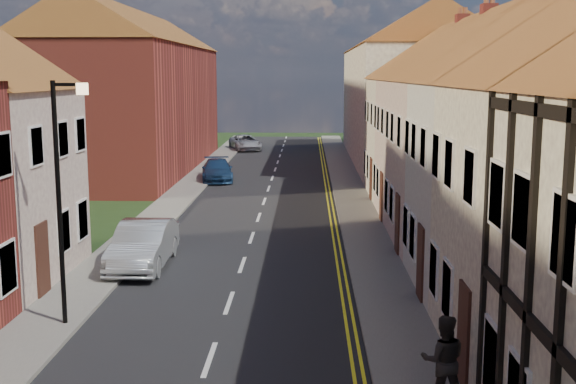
{
  "coord_description": "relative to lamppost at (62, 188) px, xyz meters",
  "views": [
    {
      "loc": [
        2.17,
        2.89,
        6.28
      ],
      "look_at": [
        1.48,
        27.25,
        2.26
      ],
      "focal_mm": 45.0,
      "sensor_mm": 36.0,
      "label": 1
    }
  ],
  "objects": [
    {
      "name": "road",
      "position": [
        3.81,
        10.0,
        -3.53
      ],
      "size": [
        7.0,
        90.0,
        0.02
      ],
      "primitive_type": "cube",
      "color": "black",
      "rests_on": "ground"
    },
    {
      "name": "car_mid",
      "position": [
        0.61,
        5.68,
        -2.79
      ],
      "size": [
        1.6,
        4.56,
        1.5
      ],
      "primitive_type": "imported",
      "rotation": [
        0.0,
        0.0,
        0.0
      ],
      "color": "#A5A9AD",
      "rests_on": "ground"
    },
    {
      "name": "cottage_r_white_far",
      "position": [
        13.11,
        14.3,
        0.94
      ],
      "size": [
        8.3,
        5.2,
        9.0
      ],
      "color": "beige",
      "rests_on": "ground"
    },
    {
      "name": "block_right_far",
      "position": [
        13.11,
        35.0,
        1.76
      ],
      "size": [
        8.3,
        24.2,
        10.5
      ],
      "color": "white",
      "rests_on": "ground"
    },
    {
      "name": "pavement_right",
      "position": [
        8.21,
        10.0,
        -3.48
      ],
      "size": [
        1.8,
        90.0,
        0.12
      ],
      "primitive_type": "cube",
      "color": "gray",
      "rests_on": "ground"
    },
    {
      "name": "block_left_far",
      "position": [
        -5.49,
        30.0,
        1.76
      ],
      "size": [
        8.3,
        24.2,
        10.5
      ],
      "color": "#97362C",
      "rests_on": "ground"
    },
    {
      "name": "car_distant",
      "position": [
        0.79,
        42.11,
        -2.91
      ],
      "size": [
        3.31,
        4.96,
        1.27
      ],
      "primitive_type": "imported",
      "rotation": [
        0.0,
        0.0,
        0.29
      ],
      "color": "#B3B5BC",
      "rests_on": "ground"
    },
    {
      "name": "cottage_r_cream_mid",
      "position": [
        13.11,
        3.5,
        0.94
      ],
      "size": [
        8.3,
        5.2,
        9.0
      ],
      "color": "silver",
      "rests_on": "ground"
    },
    {
      "name": "lamppost",
      "position": [
        0.0,
        0.0,
        0.0
      ],
      "size": [
        0.88,
        0.15,
        6.0
      ],
      "color": "black",
      "rests_on": "pavement_left"
    },
    {
      "name": "pedestrian_right",
      "position": [
        8.52,
        -4.27,
        -2.54
      ],
      "size": [
        0.89,
        0.71,
        1.75
      ],
      "primitive_type": "imported",
      "rotation": [
        0.0,
        0.0,
        3.08
      ],
      "color": "#2A2421",
      "rests_on": "pavement_right"
    },
    {
      "name": "cottage_r_cream_far",
      "position": [
        13.11,
        19.7,
        0.94
      ],
      "size": [
        8.3,
        6.0,
        9.0
      ],
      "color": "white",
      "rests_on": "ground"
    },
    {
      "name": "car_far",
      "position": [
        0.61,
        24.95,
        -2.91
      ],
      "size": [
        2.36,
        4.55,
        1.26
      ],
      "primitive_type": "imported",
      "rotation": [
        0.0,
        0.0,
        0.14
      ],
      "color": "navy",
      "rests_on": "ground"
    },
    {
      "name": "pavement_left",
      "position": [
        -0.59,
        10.0,
        -3.48
      ],
      "size": [
        1.8,
        90.0,
        0.12
      ],
      "primitive_type": "cube",
      "color": "gray",
      "rests_on": "ground"
    },
    {
      "name": "cottage_r_pink",
      "position": [
        13.11,
        8.9,
        0.94
      ],
      "size": [
        8.3,
        6.0,
        9.0
      ],
      "color": "beige",
      "rests_on": "ground"
    }
  ]
}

